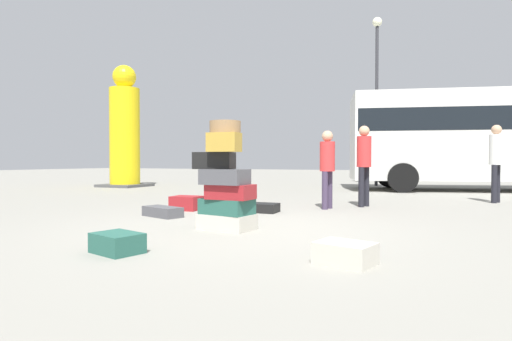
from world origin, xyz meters
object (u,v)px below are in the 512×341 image
person_bearded_onlooker (364,158)px  suitcase_cream_left_side (345,253)px  suitcase_charcoal_white_trunk (163,212)px  suitcase_black_upright_blue (259,208)px  lamp_post (377,77)px  suitcase_maroon_foreground_near (187,203)px  suitcase_tower (225,185)px  suitcase_teal_foreground_far (117,243)px  person_passerby_in_red (327,163)px  person_tourist_with_camera (496,156)px  yellow_dummy_statue (125,133)px  parked_bus (481,134)px

person_bearded_onlooker → suitcase_cream_left_side: bearing=26.2°
suitcase_charcoal_white_trunk → suitcase_black_upright_blue: bearing=63.4°
suitcase_charcoal_white_trunk → lamp_post: 11.64m
suitcase_maroon_foreground_near → suitcase_cream_left_side: (3.68, -3.06, -0.03)m
suitcase_black_upright_blue → suitcase_charcoal_white_trunk: (-1.27, -1.25, 0.00)m
suitcase_tower → suitcase_black_upright_blue: suitcase_tower is taller
suitcase_teal_foreground_far → person_passerby_in_red: 4.97m
suitcase_teal_foreground_far → person_bearded_onlooker: bearing=88.8°
person_tourist_with_camera → person_passerby_in_red: person_tourist_with_camera is taller
suitcase_black_upright_blue → suitcase_cream_left_side: 4.01m
person_tourist_with_camera → lamp_post: bearing=-125.7°
suitcase_black_upright_blue → yellow_dummy_statue: 9.45m
suitcase_cream_left_side → parked_bus: parked_bus is taller
suitcase_maroon_foreground_near → person_bearded_onlooker: bearing=30.3°
suitcase_tower → suitcase_maroon_foreground_near: (-1.77, 1.79, -0.49)m
suitcase_maroon_foreground_near → suitcase_teal_foreground_far: 3.79m
suitcase_maroon_foreground_near → parked_bus: size_ratio=0.06×
person_bearded_onlooker → yellow_dummy_statue: (-9.31, 3.51, 1.02)m
suitcase_cream_left_side → person_bearded_onlooker: person_bearded_onlooker is taller
person_bearded_onlooker → person_passerby_in_red: (-0.61, -0.71, -0.08)m
suitcase_cream_left_side → parked_bus: bearing=94.6°
person_tourist_with_camera → suitcase_black_upright_blue: bearing=-25.5°
suitcase_charcoal_white_trunk → parked_bus: size_ratio=0.09×
person_tourist_with_camera → suitcase_cream_left_side: bearing=7.3°
person_passerby_in_red → parked_bus: parked_bus is taller
suitcase_teal_foreground_far → yellow_dummy_statue: 11.93m
suitcase_charcoal_white_trunk → person_tourist_with_camera: person_tourist_with_camera is taller
suitcase_charcoal_white_trunk → yellow_dummy_statue: (-6.36, 6.47, 1.95)m
suitcase_teal_foreground_far → person_passerby_in_red: size_ratio=0.32×
person_bearded_onlooker → yellow_dummy_statue: bearing=-90.9°
suitcase_black_upright_blue → parked_bus: (4.44, 8.03, 1.75)m
person_bearded_onlooker → yellow_dummy_statue: yellow_dummy_statue is taller
person_bearded_onlooker → suitcase_teal_foreground_far: bearing=2.5°
suitcase_tower → suitcase_cream_left_side: suitcase_tower is taller
parked_bus → yellow_dummy_statue: bearing=179.2°
person_bearded_onlooker → parked_bus: (2.76, 6.32, 0.82)m
suitcase_teal_foreground_far → parked_bus: bearing=85.3°
person_bearded_onlooker → yellow_dummy_statue: 10.00m
suitcase_cream_left_side → suitcase_teal_foreground_far: 2.32m
suitcase_teal_foreground_far → lamp_post: (1.04, 13.17, 4.10)m
suitcase_teal_foreground_far → person_bearded_onlooker: person_bearded_onlooker is taller
yellow_dummy_statue → parked_bus: 12.39m
suitcase_teal_foreground_far → parked_bus: 12.74m
suitcase_tower → person_tourist_with_camera: person_tourist_with_camera is taller
suitcase_tower → suitcase_charcoal_white_trunk: (-1.62, 0.79, -0.54)m
suitcase_black_upright_blue → suitcase_maroon_foreground_near: bearing=-170.9°
suitcase_cream_left_side → person_tourist_with_camera: (2.10, 7.05, 0.97)m
suitcase_maroon_foreground_near → suitcase_teal_foreground_far: suitcase_maroon_foreground_near is taller
suitcase_charcoal_white_trunk → lamp_post: bearing=96.9°
suitcase_teal_foreground_far → person_tourist_with_camera: size_ratio=0.28×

